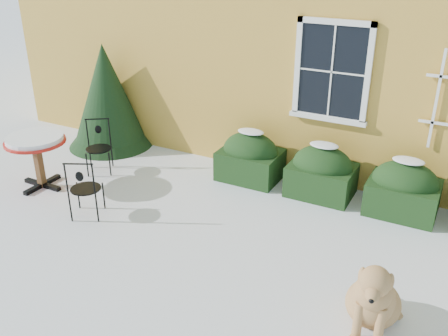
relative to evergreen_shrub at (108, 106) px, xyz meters
The scene contains 7 objects.
ground 4.48m from the evergreen_shrub, 37.00° to the right, with size 80.00×80.00×0.00m, color white.
hedge_row 5.18m from the evergreen_shrub, ahead, with size 4.95×0.80×0.91m.
evergreen_shrub is the anchor object (origin of this frame).
bistro_table 2.08m from the evergreen_shrub, 84.80° to the right, with size 1.00×1.00×0.93m.
patio_chair_near 2.96m from the evergreen_shrub, 57.50° to the right, with size 0.57×0.57×0.97m.
patio_chair_far 1.32m from the evergreen_shrub, 59.08° to the right, with size 0.59×0.58×0.96m.
dog 6.66m from the evergreen_shrub, 25.73° to the right, with size 0.67×1.08×0.96m.
Camera 1 is at (3.04, -4.74, 3.93)m, focal length 40.00 mm.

